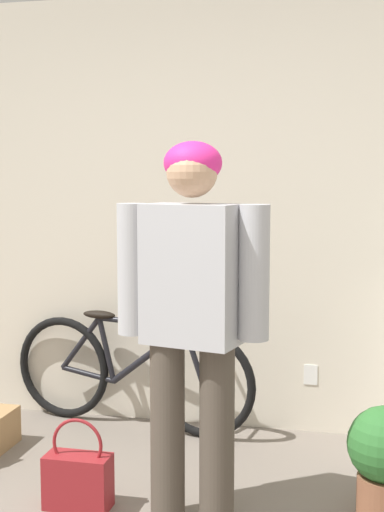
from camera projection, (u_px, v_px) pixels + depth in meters
wall_back at (222, 214)px, 4.29m from camera, size 8.00×0.07×2.60m
person at (192, 303)px, 3.07m from camera, size 0.67×0.32×1.68m
bicycle at (130, 372)px, 4.33m from camera, size 1.59×0.46×0.72m
handbag at (78, 479)px, 3.28m from camera, size 0.30×0.15×0.43m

